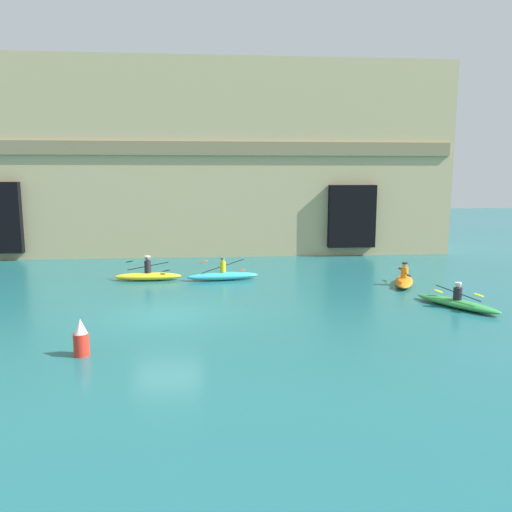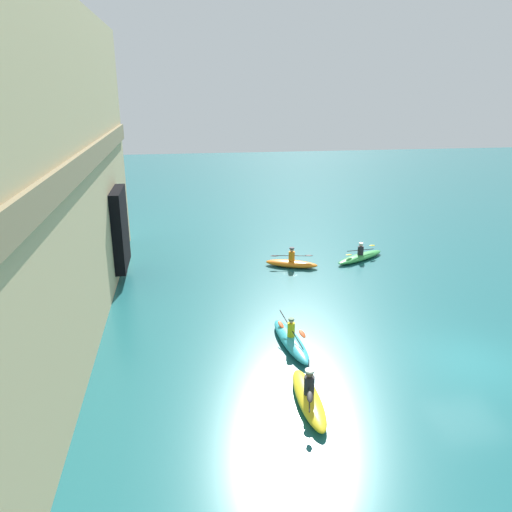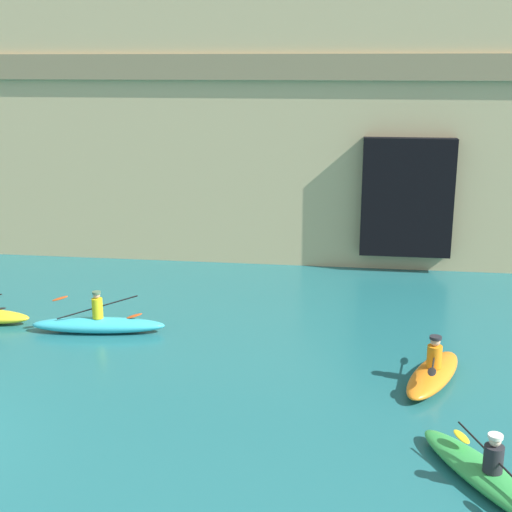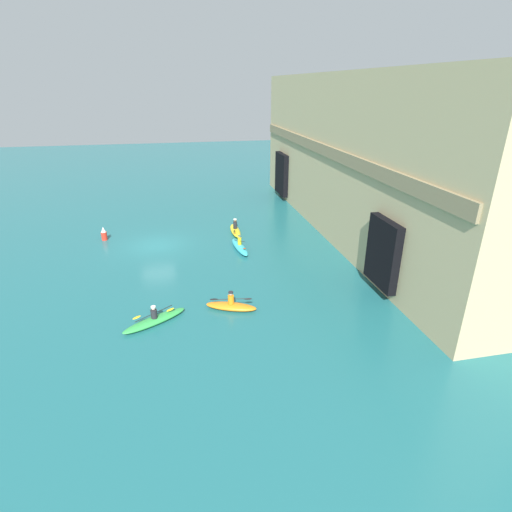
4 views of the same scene
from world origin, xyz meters
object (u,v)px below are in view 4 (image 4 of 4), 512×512
at_px(kayak_green, 155,320).
at_px(kayak_yellow, 235,230).
at_px(kayak_cyan, 240,247).
at_px(marker_buoy, 104,234).
at_px(kayak_orange, 231,306).

distance_m(kayak_green, kayak_yellow, 14.19).
relative_size(kayak_cyan, kayak_yellow, 1.10).
bearing_deg(marker_buoy, kayak_orange, 33.25).
relative_size(kayak_yellow, marker_buoy, 3.01).
bearing_deg(kayak_yellow, marker_buoy, -92.43).
height_order(kayak_cyan, kayak_yellow, kayak_yellow).
relative_size(kayak_orange, kayak_green, 0.84).
bearing_deg(kayak_green, marker_buoy, -103.22).
distance_m(kayak_cyan, marker_buoy, 11.07).
xyz_separation_m(kayak_green, marker_buoy, (-13.26, -4.23, 0.31)).
bearing_deg(marker_buoy, kayak_yellow, 87.16).
xyz_separation_m(kayak_orange, kayak_green, (0.56, -4.09, -0.03)).
bearing_deg(kayak_cyan, kayak_green, 139.94).
distance_m(kayak_cyan, kayak_yellow, 3.69).
height_order(kayak_orange, kayak_green, kayak_orange).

